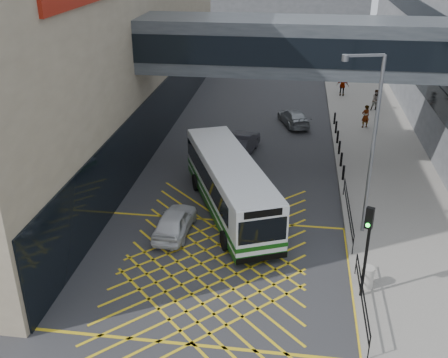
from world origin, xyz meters
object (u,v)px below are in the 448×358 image
at_px(bus, 230,184).
at_px(car_silver, 294,117).
at_px(car_dark, 240,144).
at_px(street_lamp, 370,137).
at_px(pedestrian_a, 365,116).
at_px(pedestrian_c, 343,86).
at_px(traffic_light, 367,240).
at_px(pedestrian_b, 376,100).
at_px(car_white, 175,221).
at_px(litter_bin, 367,277).

xyz_separation_m(bus, car_silver, (3.09, 14.28, -0.95)).
height_order(car_dark, car_silver, car_dark).
relative_size(street_lamp, pedestrian_a, 5.03).
bearing_deg(pedestrian_c, traffic_light, 100.89).
bearing_deg(car_silver, pedestrian_b, -167.12).
height_order(car_white, traffic_light, traffic_light).
height_order(car_white, street_lamp, street_lamp).
relative_size(car_silver, pedestrian_b, 2.34).
distance_m(bus, pedestrian_a, 16.31).
xyz_separation_m(car_dark, litter_bin, (6.74, -13.77, -0.13)).
bearing_deg(car_dark, traffic_light, 123.22).
relative_size(car_silver, street_lamp, 0.47).
bearing_deg(street_lamp, bus, 153.90).
bearing_deg(bus, litter_bin, -65.35).
distance_m(car_white, pedestrian_b, 24.06).
height_order(car_white, car_silver, car_white).
bearing_deg(pedestrian_a, car_dark, 9.56).
relative_size(pedestrian_a, pedestrian_c, 0.94).
xyz_separation_m(pedestrian_b, pedestrian_c, (-2.44, 4.01, 0.05)).
xyz_separation_m(car_dark, street_lamp, (6.83, -9.23, 4.31)).
bearing_deg(street_lamp, pedestrian_a, 69.21).
relative_size(car_dark, pedestrian_c, 2.66).
distance_m(litter_bin, pedestrian_b, 24.40).
bearing_deg(car_silver, pedestrian_c, -135.67).
relative_size(car_dark, traffic_light, 1.18).
bearing_deg(street_lamp, car_silver, 88.34).
bearing_deg(car_dark, car_white, 88.09).
bearing_deg(street_lamp, pedestrian_b, 66.93).
height_order(car_dark, litter_bin, car_dark).
relative_size(pedestrian_b, pedestrian_c, 0.95).
distance_m(car_white, litter_bin, 9.42).
height_order(car_silver, traffic_light, traffic_light).
distance_m(pedestrian_a, pedestrian_b, 4.45).
height_order(litter_bin, pedestrian_a, pedestrian_a).
bearing_deg(traffic_light, pedestrian_a, 108.54).
distance_m(car_white, car_silver, 17.72).
height_order(traffic_light, street_lamp, street_lamp).
distance_m(street_lamp, pedestrian_a, 16.02).
height_order(pedestrian_a, pedestrian_c, pedestrian_c).
distance_m(traffic_light, pedestrian_a, 20.84).
xyz_separation_m(car_dark, car_silver, (3.39, 6.44, -0.13)).
bearing_deg(pedestrian_a, car_silver, -28.93).
height_order(bus, car_dark, bus).
distance_m(litter_bin, pedestrian_a, 20.02).
relative_size(bus, litter_bin, 11.32).
xyz_separation_m(car_silver, street_lamp, (3.45, -15.67, 4.44)).
bearing_deg(pedestrian_c, pedestrian_b, 134.31).
relative_size(bus, car_white, 2.60).
distance_m(pedestrian_b, pedestrian_c, 4.70).
xyz_separation_m(car_silver, pedestrian_c, (4.13, 8.00, 0.44)).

